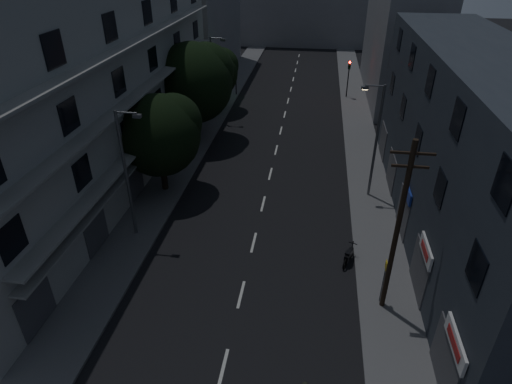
# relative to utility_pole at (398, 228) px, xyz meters

# --- Properties ---
(ground) EXTENTS (160.00, 160.00, 0.00)m
(ground) POSITION_rel_utility_pole_xyz_m (-7.16, 18.36, -4.87)
(ground) COLOR black
(ground) RESTS_ON ground
(sidewalk_left) EXTENTS (3.00, 90.00, 0.15)m
(sidewalk_left) POSITION_rel_utility_pole_xyz_m (-14.66, 18.36, -4.79)
(sidewalk_left) COLOR #565659
(sidewalk_left) RESTS_ON ground
(sidewalk_right) EXTENTS (3.00, 90.00, 0.15)m
(sidewalk_right) POSITION_rel_utility_pole_xyz_m (0.34, 18.36, -4.79)
(sidewalk_right) COLOR #565659
(sidewalk_right) RESTS_ON ground
(lane_markings) EXTENTS (0.15, 60.50, 0.01)m
(lane_markings) POSITION_rel_utility_pole_xyz_m (-7.16, 24.61, -4.86)
(lane_markings) COLOR beige
(lane_markings) RESTS_ON ground
(building_left) EXTENTS (7.00, 36.00, 14.00)m
(building_left) POSITION_rel_utility_pole_xyz_m (-19.14, 11.36, 2.13)
(building_left) COLOR #9E9E9A
(building_left) RESTS_ON ground
(building_right) EXTENTS (6.19, 28.00, 11.00)m
(building_right) POSITION_rel_utility_pole_xyz_m (4.83, 7.35, 0.63)
(building_right) COLOR #292E37
(building_right) RESTS_ON ground
(building_far_left) EXTENTS (6.00, 20.00, 16.00)m
(building_far_left) POSITION_rel_utility_pole_xyz_m (-19.16, 41.36, 3.13)
(building_far_left) COLOR slate
(building_far_left) RESTS_ON ground
(building_far_right) EXTENTS (6.00, 20.00, 13.00)m
(building_far_right) POSITION_rel_utility_pole_xyz_m (4.84, 35.36, 1.63)
(building_far_right) COLOR slate
(building_far_right) RESTS_ON ground
(building_far_end) EXTENTS (24.00, 8.00, 10.00)m
(building_far_end) POSITION_rel_utility_pole_xyz_m (-7.16, 63.36, 0.13)
(building_far_end) COLOR slate
(building_far_end) RESTS_ON ground
(tree_near) EXTENTS (5.74, 5.74, 7.08)m
(tree_near) POSITION_rel_utility_pole_xyz_m (-14.49, 9.79, -0.29)
(tree_near) COLOR black
(tree_near) RESTS_ON sidewalk_left
(tree_mid) EXTENTS (6.96, 6.96, 8.56)m
(tree_mid) POSITION_rel_utility_pole_xyz_m (-14.64, 19.33, 0.64)
(tree_mid) COLOR black
(tree_mid) RESTS_ON sidewalk_left
(tree_far) EXTENTS (5.24, 5.24, 6.48)m
(tree_far) POSITION_rel_utility_pole_xyz_m (-14.79, 27.17, -0.66)
(tree_far) COLOR black
(tree_far) RESTS_ON sidewalk_left
(traffic_signal_far_right) EXTENTS (0.28, 0.37, 4.10)m
(traffic_signal_far_right) POSITION_rel_utility_pole_xyz_m (-0.52, 33.38, -1.77)
(traffic_signal_far_right) COLOR black
(traffic_signal_far_right) RESTS_ON sidewalk_right
(traffic_signal_far_left) EXTENTS (0.28, 0.37, 4.10)m
(traffic_signal_far_left) POSITION_rel_utility_pole_xyz_m (-13.42, 32.43, -1.77)
(traffic_signal_far_left) COLOR black
(traffic_signal_far_left) RESTS_ON sidewalk_left
(street_lamp_left_near) EXTENTS (1.51, 0.25, 8.00)m
(street_lamp_left_near) POSITION_rel_utility_pole_xyz_m (-14.45, 4.12, -0.27)
(street_lamp_left_near) COLOR slate
(street_lamp_left_near) RESTS_ON sidewalk_left
(street_lamp_right) EXTENTS (1.51, 0.25, 8.00)m
(street_lamp_right) POSITION_rel_utility_pole_xyz_m (0.09, 10.98, -0.27)
(street_lamp_right) COLOR #56585D
(street_lamp_right) RESTS_ON sidewalk_right
(street_lamp_left_far) EXTENTS (1.51, 0.25, 8.00)m
(street_lamp_left_far) POSITION_rel_utility_pole_xyz_m (-14.09, 24.40, -0.27)
(street_lamp_left_far) COLOR #5A5D61
(street_lamp_left_far) RESTS_ON sidewalk_left
(utility_pole) EXTENTS (1.80, 0.24, 9.00)m
(utility_pole) POSITION_rel_utility_pole_xyz_m (0.00, 0.00, 0.00)
(utility_pole) COLOR black
(utility_pole) RESTS_ON sidewalk_right
(bus_stop_sign) EXTENTS (0.06, 0.35, 2.52)m
(bus_stop_sign) POSITION_rel_utility_pole_xyz_m (-0.09, 0.27, -2.98)
(bus_stop_sign) COLOR #595B60
(bus_stop_sign) RESTS_ON sidewalk_right
(motorcycle) EXTENTS (0.82, 1.68, 1.13)m
(motorcycle) POSITION_rel_utility_pole_xyz_m (-1.54, 3.27, -4.42)
(motorcycle) COLOR black
(motorcycle) RESTS_ON ground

